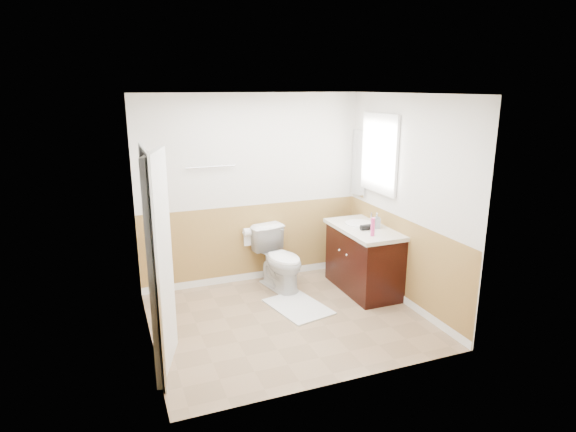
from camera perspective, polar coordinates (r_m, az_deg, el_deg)
name	(u,v)px	position (r m, az deg, el deg)	size (l,w,h in m)	color
floor	(288,319)	(5.61, -0.03, -12.14)	(3.00, 3.00, 0.00)	#8C7051
ceiling	(288,94)	(4.99, -0.04, 14.31)	(3.00, 3.00, 0.00)	white
wall_back	(252,190)	(6.36, -4.27, 3.09)	(3.00, 3.00, 0.00)	silver
wall_front	(344,251)	(4.03, 6.66, -4.13)	(3.00, 3.00, 0.00)	silver
wall_left	(143,228)	(4.85, -16.82, -1.36)	(3.00, 3.00, 0.00)	silver
wall_right	(406,202)	(5.86, 13.80, 1.64)	(3.00, 3.00, 0.00)	silver
wainscot_back	(254,244)	(6.54, -4.11, -3.37)	(3.00, 3.00, 0.00)	#B08646
wainscot_front	(341,331)	(4.34, 6.28, -13.47)	(3.00, 3.00, 0.00)	#B08646
wainscot_left	(150,299)	(5.10, -16.04, -9.45)	(2.60, 2.60, 0.00)	#B08646
wainscot_right	(401,262)	(6.06, 13.26, -5.28)	(2.60, 2.60, 0.00)	#B08646
toilet	(280,259)	(6.27, -0.97, -5.13)	(0.45, 0.79, 0.80)	white
bath_mat	(298,307)	(5.88, 1.22, -10.71)	(0.55, 0.80, 0.02)	silver
vanity_cabinet	(363,261)	(6.29, 8.95, -5.26)	(0.55, 1.10, 0.80)	black
vanity_knob_left	(347,255)	(6.02, 6.99, -4.61)	(0.03, 0.03, 0.03)	silver
vanity_knob_right	(339,250)	(6.19, 6.13, -4.04)	(0.03, 0.03, 0.03)	silver
countertop	(364,229)	(6.15, 9.03, -1.56)	(0.60, 1.15, 0.05)	silver
sink_basin	(359,223)	(6.27, 8.44, -0.88)	(0.36, 0.36, 0.02)	white
faucet	(371,218)	(6.35, 9.87, -0.19)	(0.02, 0.02, 0.14)	#BABAC1
lotion_bottle	(373,227)	(5.79, 10.02, -1.28)	(0.05, 0.05, 0.22)	#E23A84
soap_dispenser	(377,220)	(6.12, 10.47, -0.52)	(0.09, 0.09, 0.19)	gray
hair_dryer_body	(366,227)	(6.03, 9.23, -1.32)	(0.07, 0.07, 0.14)	black
hair_dryer_handle	(362,229)	(6.06, 8.76, -1.51)	(0.03, 0.03, 0.07)	black
mirror_panel	(359,163)	(6.70, 8.43, 6.19)	(0.02, 0.35, 0.90)	silver
window_frame	(379,154)	(6.23, 10.77, 7.29)	(0.04, 0.80, 1.00)	white
window_glass	(380,154)	(6.24, 10.90, 7.29)	(0.01, 0.70, 0.90)	white
door	(161,264)	(4.50, -14.83, -5.57)	(0.05, 0.80, 2.04)	white
door_frame	(152,264)	(4.49, -15.81, -5.55)	(0.02, 0.92, 2.10)	white
door_knob	(164,259)	(4.84, -14.53, -4.97)	(0.06, 0.06, 0.06)	silver
towel_bar	(211,167)	(6.11, -9.15, 5.79)	(0.02, 0.02, 0.62)	silver
tp_holder_bar	(247,232)	(6.40, -4.84, -1.93)	(0.02, 0.02, 0.14)	silver
tp_roll	(247,232)	(6.40, -4.84, -1.93)	(0.11, 0.11, 0.10)	white
tp_sheet	(248,240)	(6.43, -4.82, -2.86)	(0.10, 0.01, 0.16)	white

